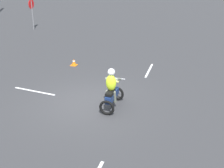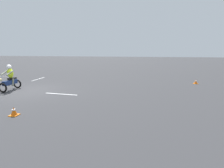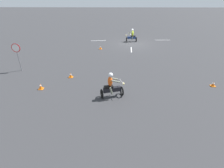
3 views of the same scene
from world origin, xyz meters
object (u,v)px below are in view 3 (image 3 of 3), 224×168
Objects in this scene: traffic_cone_mid_center at (41,87)px; traffic_cone_mid_left at (213,84)px; motorcycle_rider_background at (111,87)px; motorcycle_rider_foreground at (132,36)px; stop_sign at (17,52)px; traffic_cone_near_right at (100,48)px; traffic_cone_near_left at (71,75)px.

traffic_cone_mid_left is at bearing -177.08° from traffic_cone_mid_center.
motorcycle_rider_background is 7.30m from traffic_cone_mid_left.
stop_sign is (10.10, 9.88, 0.91)m from motorcycle_rider_foreground.
motorcycle_rider_background is at bearing 169.49° from traffic_cone_mid_center.
traffic_cone_near_right is (1.48, -10.41, -0.56)m from motorcycle_rider_background.
traffic_cone_near_right is (3.90, 3.51, -0.56)m from motorcycle_rider_foreground.
stop_sign is at bearing -133.76° from motorcycle_rider_background.
motorcycle_rider_background is at bearing 168.47° from motorcycle_rider_foreground.
motorcycle_rider_foreground is 1.00× the size of motorcycle_rider_background.
stop_sign is at bearing -9.69° from traffic_cone_mid_left.
traffic_cone_mid_left is (-7.12, -1.51, -0.57)m from motorcycle_rider_background.
traffic_cone_near_left is 10.42m from traffic_cone_mid_left.
traffic_cone_mid_left is (-10.34, 1.26, -0.03)m from traffic_cone_near_left.
motorcycle_rider_background is at bearing 98.10° from traffic_cone_near_right.
motorcycle_rider_background is 4.19× the size of traffic_cone_mid_center.
traffic_cone_mid_center is at bearing -116.55° from motorcycle_rider_background.
motorcycle_rider_background is at bearing 152.29° from stop_sign.
traffic_cone_near_left is at bearing 164.18° from stop_sign.
traffic_cone_near_right reaches higher than traffic_cone_mid_left.
traffic_cone_near_left is 1.15× the size of traffic_cone_mid_left.
stop_sign is at bearing 45.80° from traffic_cone_near_right.
motorcycle_rider_foreground is at bearing -119.12° from traffic_cone_mid_center.
traffic_cone_mid_center is (1.62, 1.87, 0.01)m from traffic_cone_near_left.
motorcycle_rider_background is 10.53m from traffic_cone_near_right.
traffic_cone_near_right is at bearing -46.00° from traffic_cone_mid_left.
traffic_cone_near_right is at bearing -109.43° from traffic_cone_mid_center.
stop_sign is 4.86m from traffic_cone_near_left.
motorcycle_rider_background reaches higher than traffic_cone_near_right.
traffic_cone_mid_center is (-2.84, 3.14, -1.44)m from stop_sign.
motorcycle_rider_foreground reaches higher than traffic_cone_mid_center.
motorcycle_rider_background is 8.73m from stop_sign.
stop_sign is 6.23× the size of traffic_cone_near_left.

